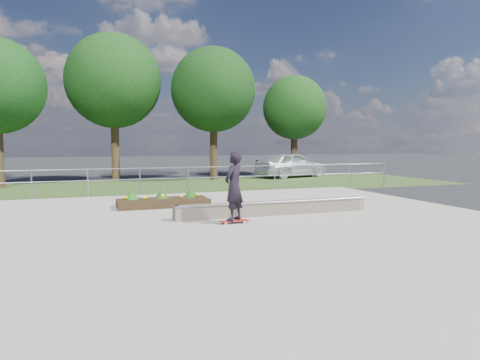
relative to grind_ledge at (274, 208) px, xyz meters
name	(u,v)px	position (x,y,z in m)	size (l,w,h in m)	color
ground	(252,227)	(-1.19, -1.25, -0.26)	(120.00, 120.00, 0.00)	black
grass_verge	(173,186)	(-1.19, 9.75, -0.25)	(30.00, 8.00, 0.02)	#2C451B
concrete_slab	(252,226)	(-1.19, -1.25, -0.23)	(15.00, 15.00, 0.06)	gray
fence	(188,176)	(-1.19, 6.25, 0.51)	(20.06, 0.06, 1.20)	#9C9FA5
tree_mid_left	(114,81)	(-3.69, 13.75, 5.34)	(5.25, 5.25, 8.25)	#322114
tree_mid_right	(213,90)	(1.81, 12.75, 4.97)	(4.90, 4.90, 7.70)	black
tree_far_right	(295,108)	(7.81, 14.25, 4.21)	(4.20, 4.20, 6.60)	black
grind_ledge	(274,208)	(0.00, 0.00, 0.00)	(6.00, 0.44, 0.43)	brown
planter_bed	(163,201)	(-2.83, 2.83, -0.02)	(3.00, 1.20, 0.61)	black
skateboarder	(234,186)	(-1.57, -0.91, 0.78)	(0.80, 0.76, 1.90)	white
parked_car	(291,165)	(6.90, 12.77, 0.55)	(1.91, 4.75, 1.62)	silver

